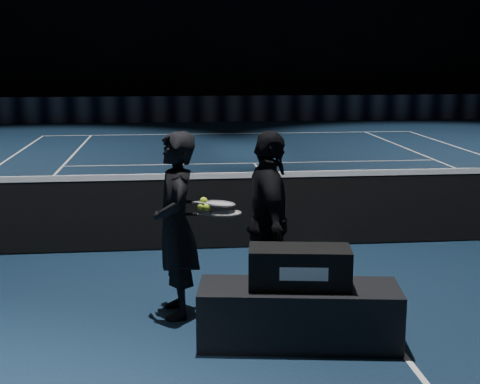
# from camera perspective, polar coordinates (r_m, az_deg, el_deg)

# --- Properties ---
(floor) EXTENTS (36.00, 36.00, 0.00)m
(floor) POSITION_cam_1_polar(r_m,az_deg,el_deg) (8.45, 6.69, -4.55)
(floor) COLOR black
(floor) RESTS_ON ground
(court_lines) EXTENTS (10.98, 23.78, 0.01)m
(court_lines) POSITION_cam_1_polar(r_m,az_deg,el_deg) (8.45, 6.69, -4.52)
(court_lines) COLOR white
(court_lines) RESTS_ON floor
(net_mesh) EXTENTS (12.80, 0.02, 0.86)m
(net_mesh) POSITION_cam_1_polar(r_m,az_deg,el_deg) (8.34, 6.76, -1.58)
(net_mesh) COLOR black
(net_mesh) RESTS_ON floor
(net_tape) EXTENTS (12.80, 0.03, 0.07)m
(net_tape) POSITION_cam_1_polar(r_m,az_deg,el_deg) (8.25, 6.84, 1.57)
(net_tape) COLOR white
(net_tape) RESTS_ON net_mesh
(sponsor_backdrop) EXTENTS (22.00, 0.15, 0.90)m
(sponsor_backdrop) POSITION_cam_1_polar(r_m,az_deg,el_deg) (23.56, -1.58, 7.12)
(sponsor_backdrop) COLOR black
(sponsor_backdrop) RESTS_ON floor
(player_bench) EXTENTS (1.71, 0.78, 0.49)m
(player_bench) POSITION_cam_1_polar(r_m,az_deg,el_deg) (5.63, 5.02, -10.39)
(player_bench) COLOR black
(player_bench) RESTS_ON floor
(racket_bag) EXTENTS (0.86, 0.46, 0.33)m
(racket_bag) POSITION_cam_1_polar(r_m,az_deg,el_deg) (5.49, 5.10, -6.40)
(racket_bag) COLOR black
(racket_bag) RESTS_ON player_bench
(bag_signature) EXTENTS (0.38, 0.06, 0.11)m
(bag_signature) POSITION_cam_1_polar(r_m,az_deg,el_deg) (5.32, 5.47, -7.00)
(bag_signature) COLOR white
(bag_signature) RESTS_ON racket_bag
(player_a) EXTENTS (0.46, 0.65, 1.69)m
(player_a) POSITION_cam_1_polar(r_m,az_deg,el_deg) (6.04, -5.50, -2.86)
(player_a) COLOR black
(player_a) RESTS_ON floor
(player_b) EXTENTS (0.43, 1.00, 1.69)m
(player_b) POSITION_cam_1_polar(r_m,az_deg,el_deg) (6.12, 2.49, -2.62)
(player_b) COLOR black
(player_b) RESTS_ON floor
(racket_lower) EXTENTS (0.68, 0.23, 0.03)m
(racket_lower) POSITION_cam_1_polar(r_m,az_deg,el_deg) (6.04, -1.25, -1.82)
(racket_lower) COLOR black
(racket_lower) RESTS_ON player_a
(racket_upper) EXTENTS (0.70, 0.28, 0.10)m
(racket_upper) POSITION_cam_1_polar(r_m,az_deg,el_deg) (6.06, -1.76, -1.00)
(racket_upper) COLOR black
(racket_upper) RESTS_ON player_b
(tennis_balls) EXTENTS (0.12, 0.10, 0.12)m
(tennis_balls) POSITION_cam_1_polar(r_m,az_deg,el_deg) (6.01, -3.10, -1.12)
(tennis_balls) COLOR #C7E831
(tennis_balls) RESTS_ON racket_upper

